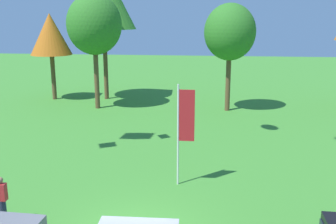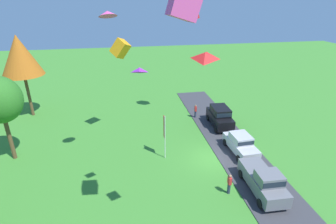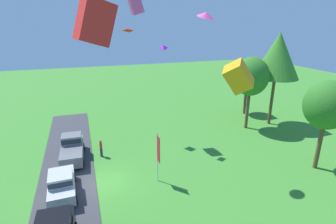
% 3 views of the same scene
% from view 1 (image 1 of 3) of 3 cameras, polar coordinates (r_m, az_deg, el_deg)
% --- Properties ---
extents(person_on_lawn, '(0.36, 0.24, 1.71)m').
position_cam_1_polar(person_on_lawn, '(14.68, -22.97, -11.71)').
color(person_on_lawn, '#2D334C').
rests_on(person_on_lawn, ground).
extents(tree_right_of_center, '(3.40, 3.40, 7.17)m').
position_cam_1_polar(tree_right_of_center, '(34.38, -16.69, 10.71)').
color(tree_right_of_center, brown).
rests_on(tree_right_of_center, ground).
extents(tree_center_back, '(4.05, 4.05, 8.55)m').
position_cam_1_polar(tree_center_back, '(30.06, -10.65, 12.33)').
color(tree_center_back, brown).
rests_on(tree_center_back, ground).
extents(tree_left_of_center, '(3.72, 3.72, 7.85)m').
position_cam_1_polar(tree_left_of_center, '(29.17, 8.97, 11.33)').
color(tree_left_of_center, brown).
rests_on(tree_left_of_center, ground).
extents(flag_banner, '(0.71, 0.08, 4.28)m').
position_cam_1_polar(flag_banner, '(15.97, 2.31, -1.52)').
color(flag_banner, silver).
rests_on(flag_banner, ground).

